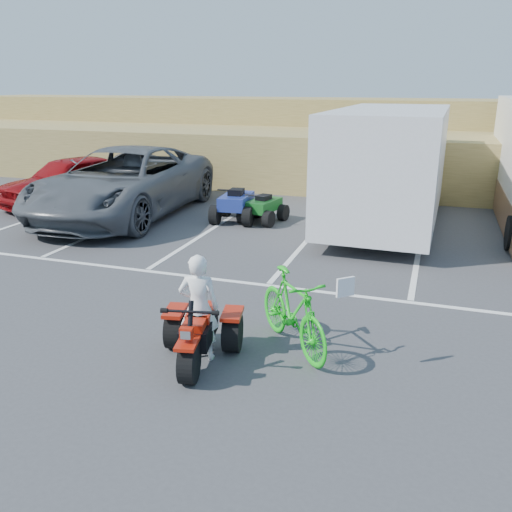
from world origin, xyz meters
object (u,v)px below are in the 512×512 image
(grey_pickup, at_px, (124,182))
(quad_atv_green, at_px, (264,222))
(red_trike_atv, at_px, (198,362))
(quad_atv_blue, at_px, (237,221))
(red_car, at_px, (70,180))
(green_dirt_bike, at_px, (293,311))
(rider, at_px, (199,307))
(cargo_trailer, at_px, (388,165))

(grey_pickup, distance_m, quad_atv_green, 4.28)
(red_trike_atv, bearing_deg, quad_atv_blue, 94.95)
(red_trike_atv, height_order, red_car, red_car)
(red_trike_atv, bearing_deg, grey_pickup, 115.74)
(green_dirt_bike, relative_size, red_car, 0.43)
(red_trike_atv, distance_m, green_dirt_bike, 1.55)
(red_car, bearing_deg, red_trike_atv, -24.97)
(red_car, relative_size, quad_atv_blue, 2.93)
(grey_pickup, bearing_deg, red_car, 159.60)
(green_dirt_bike, height_order, red_car, red_car)
(quad_atv_blue, bearing_deg, rider, -78.05)
(grey_pickup, distance_m, quad_atv_blue, 3.52)
(red_car, bearing_deg, green_dirt_bike, -18.15)
(red_trike_atv, relative_size, quad_atv_green, 1.14)
(rider, bearing_deg, red_trike_atv, 90.00)
(rider, relative_size, quad_atv_green, 1.17)
(grey_pickup, bearing_deg, quad_atv_blue, 4.74)
(quad_atv_blue, relative_size, quad_atv_green, 1.18)
(red_car, height_order, quad_atv_blue, red_car)
(cargo_trailer, bearing_deg, grey_pickup, -169.90)
(quad_atv_blue, bearing_deg, quad_atv_green, 4.07)
(green_dirt_bike, bearing_deg, rider, 168.52)
(rider, height_order, quad_atv_blue, rider)
(red_trike_atv, height_order, cargo_trailer, cargo_trailer)
(rider, xyz_separation_m, quad_atv_blue, (-2.33, 7.73, -0.78))
(cargo_trailer, bearing_deg, quad_atv_blue, -168.76)
(cargo_trailer, xyz_separation_m, quad_atv_blue, (-4.07, -0.70, -1.70))
(green_dirt_bike, height_order, quad_atv_green, green_dirt_bike)
(cargo_trailer, height_order, quad_atv_blue, cargo_trailer)
(grey_pickup, xyz_separation_m, quad_atv_blue, (3.35, 0.43, -0.99))
(green_dirt_bike, relative_size, grey_pickup, 0.28)
(green_dirt_bike, distance_m, grey_pickup, 9.53)
(green_dirt_bike, bearing_deg, red_trike_atv, 174.20)
(grey_pickup, xyz_separation_m, cargo_trailer, (7.43, 1.13, 0.71))
(red_trike_atv, bearing_deg, quad_atv_green, 89.48)
(rider, bearing_deg, red_car, -56.52)
(rider, xyz_separation_m, green_dirt_bike, (1.18, 0.71, -0.19))
(red_trike_atv, distance_m, grey_pickup, 9.44)
(green_dirt_bike, height_order, cargo_trailer, cargo_trailer)
(rider, bearing_deg, green_dirt_bike, -160.91)
(red_car, bearing_deg, quad_atv_green, 18.01)
(green_dirt_bike, distance_m, red_car, 11.92)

